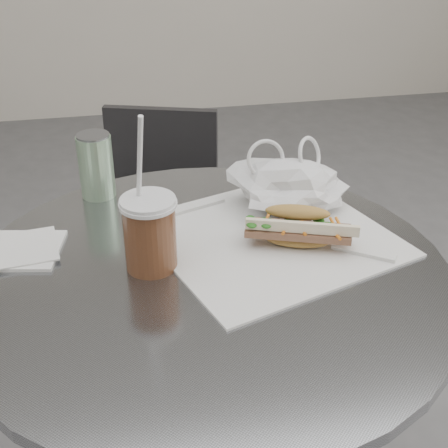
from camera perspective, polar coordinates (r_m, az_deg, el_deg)
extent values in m
cylinder|color=slate|center=(1.22, -1.24, -18.83)|extent=(0.08, 0.08, 0.71)
cylinder|color=slate|center=(0.97, -1.48, -4.76)|extent=(0.76, 0.76, 0.02)
cylinder|color=#2E2E30|center=(1.89, -5.92, -12.52)|extent=(0.35, 0.35, 0.02)
cylinder|color=#2E2E30|center=(1.75, -6.29, -7.25)|extent=(0.06, 0.06, 0.46)
cylinder|color=#2E2E30|center=(1.63, -6.73, -0.84)|extent=(0.39, 0.39, 0.02)
cube|color=#2E2E30|center=(1.72, -5.70, 6.34)|extent=(0.30, 0.12, 0.26)
cube|color=white|center=(1.05, 4.19, -1.16)|extent=(0.47, 0.45, 0.00)
ellipsoid|color=#BC8947|center=(1.02, 6.73, -1.44)|extent=(0.22, 0.14, 0.02)
cube|color=brown|center=(1.01, 6.78, -0.62)|extent=(0.18, 0.10, 0.01)
ellipsoid|color=#BC8947|center=(1.01, 6.73, 0.77)|extent=(0.22, 0.14, 0.04)
cylinder|color=brown|center=(0.96, -6.77, -1.15)|extent=(0.08, 0.08, 0.11)
cylinder|color=silver|center=(0.93, -6.99, 1.99)|extent=(0.09, 0.09, 0.01)
cylinder|color=white|center=(0.91, -7.76, 4.37)|extent=(0.02, 0.06, 0.20)
cylinder|color=black|center=(1.03, 5.88, -0.69)|extent=(0.04, 0.04, 0.05)
cylinder|color=black|center=(1.08, 7.34, 0.58)|extent=(0.04, 0.04, 0.05)
cube|color=black|center=(1.06, 6.61, -0.29)|extent=(0.01, 0.01, 0.00)
cube|color=white|center=(1.06, -17.87, -2.30)|extent=(0.14, 0.14, 0.01)
cube|color=white|center=(1.06, -17.91, -2.10)|extent=(0.12, 0.12, 0.00)
cylinder|color=#61A765|center=(1.19, -11.62, 5.18)|extent=(0.06, 0.06, 0.12)
cylinder|color=slate|center=(1.16, -11.92, 7.93)|extent=(0.06, 0.06, 0.00)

